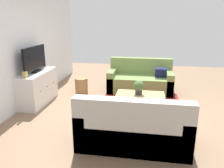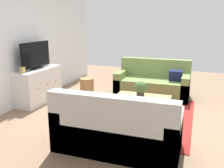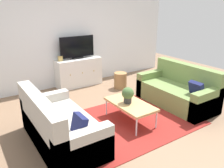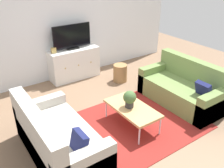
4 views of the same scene
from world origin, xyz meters
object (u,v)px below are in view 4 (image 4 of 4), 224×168
mantel_clock (54,50)px  couch_left_side (55,140)px  flat_screen_tv (72,37)px  couch_right_side (184,89)px  coffee_table (132,109)px  tv_console (74,64)px  wicker_basket (120,73)px  potted_plant (130,98)px

mantel_clock → couch_left_side: bearing=-113.6°
flat_screen_tv → couch_left_side: bearing=-122.7°
couch_right_side → flat_screen_tv: bearing=119.2°
couch_right_side → mantel_clock: size_ratio=13.39×
couch_left_side → couch_right_side: size_ratio=1.00×
coffee_table → mantel_clock: bearing=99.4°
coffee_table → tv_console: bearing=87.7°
flat_screen_tv → wicker_basket: bearing=-44.8°
coffee_table → wicker_basket: size_ratio=2.44×
tv_console → wicker_basket: 1.17m
couch_left_side → coffee_table: (1.44, -0.05, 0.07)m
flat_screen_tv → mantel_clock: flat_screen_tv is taller
potted_plant → wicker_basket: size_ratio=0.73×
tv_console → wicker_basket: tv_console is taller
mantel_clock → tv_console: bearing=-0.0°
mantel_clock → couch_right_side: bearing=-52.2°
tv_console → couch_right_side: bearing=-60.6°
couch_left_side → mantel_clock: 2.65m
couch_left_side → coffee_table: 1.44m
couch_left_side → mantel_clock: mantel_clock is taller
coffee_table → tv_console: size_ratio=0.84×
couch_right_side → coffee_table: bearing=-178.0°
tv_console → mantel_clock: size_ratio=9.56×
tv_console → wicker_basket: bearing=-44.1°
couch_left_side → couch_right_side: (2.88, 0.00, 0.00)m
flat_screen_tv → mantel_clock: bearing=-177.7°
flat_screen_tv → mantel_clock: 0.55m
wicker_basket → tv_console: bearing=135.9°
couch_right_side → tv_console: couch_right_side is taller
potted_plant → flat_screen_tv: 2.46m
couch_right_side → flat_screen_tv: (-1.34, 2.39, 0.77)m
mantel_clock → potted_plant: bearing=-81.2°
couch_right_side → tv_console: bearing=119.4°
couch_right_side → mantel_clock: 3.05m
potted_plant → flat_screen_tv: (0.13, 2.41, 0.50)m
coffee_table → tv_console: 2.43m
couch_left_side → wicker_basket: couch_left_side is taller
couch_right_side → coffee_table: size_ratio=1.67×
couch_right_side → flat_screen_tv: flat_screen_tv is taller
coffee_table → mantel_clock: size_ratio=8.02×
potted_plant → flat_screen_tv: flat_screen_tv is taller
potted_plant → mantel_clock: bearing=98.8°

